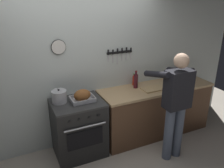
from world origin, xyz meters
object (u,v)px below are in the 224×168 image
(bottle_hot_sauce, at_px, (134,80))
(bottle_dish_soap, at_px, (167,79))
(roasting_pan, at_px, (82,96))
(stock_pot, at_px, (59,97))
(stove, at_px, (79,128))
(person_cook, at_px, (176,101))
(bottle_wine_red, at_px, (136,81))
(cutting_board, at_px, (153,89))

(bottle_hot_sauce, bearing_deg, bottle_dish_soap, -19.73)
(roasting_pan, bearing_deg, stock_pot, 161.51)
(bottle_hot_sauce, bearing_deg, stock_pot, -174.07)
(stove, distance_m, roasting_pan, 0.54)
(stove, relative_size, person_cook, 0.54)
(stock_pot, bearing_deg, stove, -22.51)
(bottle_wine_red, distance_m, bottle_hot_sauce, 0.13)
(stove, distance_m, bottle_dish_soap, 1.75)
(roasting_pan, bearing_deg, person_cook, -29.45)
(person_cook, relative_size, bottle_hot_sauce, 7.89)
(bottle_dish_soap, height_order, bottle_hot_sauce, bottle_dish_soap)
(stock_pot, xyz_separation_m, cutting_board, (1.53, -0.17, -0.08))
(stove, xyz_separation_m, cutting_board, (1.29, -0.07, 0.46))
(stove, relative_size, bottle_dish_soap, 4.26)
(stock_pot, distance_m, bottle_hot_sauce, 1.35)
(bottle_dish_soap, bearing_deg, bottle_wine_red, 172.65)
(stock_pot, relative_size, bottle_wine_red, 0.74)
(roasting_pan, height_order, bottle_wine_red, bottle_wine_red)
(stove, height_order, person_cook, person_cook)
(person_cook, xyz_separation_m, stock_pot, (-1.51, 0.78, 0.04))
(cutting_board, distance_m, bottle_wine_red, 0.31)
(bottle_wine_red, bearing_deg, bottle_hot_sauce, 74.43)
(stock_pot, bearing_deg, person_cook, -27.29)
(roasting_pan, relative_size, bottle_hot_sauce, 1.67)
(roasting_pan, distance_m, cutting_board, 1.21)
(cutting_board, height_order, bottle_dish_soap, bottle_dish_soap)
(cutting_board, distance_m, bottle_dish_soap, 0.40)
(person_cook, bearing_deg, bottle_dish_soap, -38.83)
(stock_pot, height_order, bottle_wine_red, bottle_wine_red)
(stove, height_order, roasting_pan, roasting_pan)
(roasting_pan, xyz_separation_m, cutting_board, (1.21, -0.06, -0.07))
(cutting_board, bearing_deg, bottle_hot_sauce, 121.36)
(roasting_pan, height_order, cutting_board, roasting_pan)
(roasting_pan, relative_size, cutting_board, 0.98)
(person_cook, distance_m, cutting_board, 0.61)
(bottle_dish_soap, bearing_deg, roasting_pan, -178.38)
(roasting_pan, xyz_separation_m, bottle_hot_sauce, (1.02, 0.25, 0.00))
(person_cook, height_order, roasting_pan, person_cook)
(person_cook, height_order, stock_pot, person_cook)
(stove, xyz_separation_m, roasting_pan, (0.08, -0.01, 0.53))
(roasting_pan, bearing_deg, bottle_wine_red, 7.03)
(cutting_board, relative_size, bottle_wine_red, 1.19)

